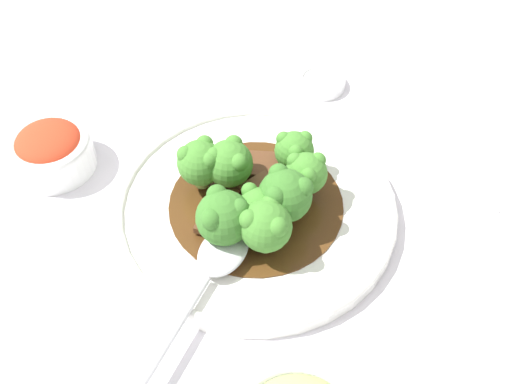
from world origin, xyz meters
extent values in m
plane|color=silver|center=(0.00, 0.00, 0.00)|extent=(4.00, 4.00, 0.00)
cylinder|color=white|center=(0.00, 0.00, 0.01)|extent=(0.30, 0.30, 0.01)
torus|color=white|center=(0.00, 0.00, 0.01)|extent=(0.30, 0.30, 0.01)
cylinder|color=#4C2D14|center=(0.00, 0.00, 0.01)|extent=(0.18, 0.18, 0.00)
cube|color=brown|center=(0.01, -0.01, 0.02)|extent=(0.06, 0.06, 0.01)
cube|color=#56331E|center=(0.04, 0.01, 0.02)|extent=(0.05, 0.06, 0.01)
cube|color=#56331E|center=(-0.02, 0.03, 0.02)|extent=(0.07, 0.03, 0.01)
cylinder|color=#7FA84C|center=(-0.05, -0.03, 0.03)|extent=(0.02, 0.02, 0.02)
sphere|color=#427F2D|center=(-0.05, -0.03, 0.05)|extent=(0.05, 0.05, 0.05)
sphere|color=#427F2D|center=(-0.04, -0.03, 0.07)|extent=(0.02, 0.02, 0.02)
sphere|color=#427F2D|center=(-0.06, -0.01, 0.07)|extent=(0.02, 0.02, 0.02)
sphere|color=#427F2D|center=(-0.06, -0.04, 0.07)|extent=(0.02, 0.02, 0.02)
cylinder|color=#8EB756|center=(-0.01, -0.03, 0.03)|extent=(0.02, 0.02, 0.02)
sphere|color=#387028|center=(-0.01, -0.03, 0.06)|extent=(0.05, 0.05, 0.05)
sphere|color=#387028|center=(0.00, -0.02, 0.07)|extent=(0.02, 0.02, 0.02)
sphere|color=#387028|center=(-0.03, -0.03, 0.07)|extent=(0.02, 0.02, 0.02)
sphere|color=#387028|center=(-0.01, -0.05, 0.07)|extent=(0.02, 0.02, 0.02)
cylinder|color=#7FA84C|center=(0.03, -0.05, 0.03)|extent=(0.01, 0.01, 0.02)
sphere|color=#427F2D|center=(0.03, -0.05, 0.05)|extent=(0.04, 0.04, 0.04)
sphere|color=#427F2D|center=(0.03, -0.03, 0.06)|extent=(0.02, 0.02, 0.02)
sphere|color=#427F2D|center=(0.01, -0.05, 0.06)|extent=(0.02, 0.02, 0.02)
sphere|color=#427F2D|center=(0.04, -0.05, 0.06)|extent=(0.02, 0.02, 0.02)
cylinder|color=#8EB756|center=(0.01, 0.03, 0.03)|extent=(0.02, 0.02, 0.01)
sphere|color=#427F2D|center=(0.01, 0.03, 0.05)|extent=(0.05, 0.05, 0.05)
sphere|color=#427F2D|center=(0.01, 0.05, 0.07)|extent=(0.02, 0.02, 0.02)
sphere|color=#427F2D|center=(0.01, 0.02, 0.07)|extent=(0.02, 0.02, 0.02)
sphere|color=#427F2D|center=(0.03, 0.03, 0.07)|extent=(0.02, 0.02, 0.02)
cylinder|color=#7FA84C|center=(-0.05, 0.01, 0.03)|extent=(0.02, 0.02, 0.01)
sphere|color=#387028|center=(-0.05, 0.01, 0.05)|extent=(0.05, 0.05, 0.05)
sphere|color=#387028|center=(-0.07, 0.02, 0.07)|extent=(0.02, 0.02, 0.02)
sphere|color=#387028|center=(-0.05, 0.00, 0.07)|extent=(0.02, 0.02, 0.02)
sphere|color=#387028|center=(-0.04, 0.03, 0.07)|extent=(0.02, 0.02, 0.02)
cylinder|color=#8EB756|center=(0.06, -0.02, 0.03)|extent=(0.01, 0.01, 0.01)
sphere|color=#427F2D|center=(0.06, -0.02, 0.05)|extent=(0.04, 0.04, 0.04)
sphere|color=#427F2D|center=(0.04, -0.03, 0.06)|extent=(0.02, 0.02, 0.02)
sphere|color=#427F2D|center=(0.07, -0.03, 0.06)|extent=(0.02, 0.02, 0.02)
sphere|color=#427F2D|center=(0.06, -0.01, 0.06)|extent=(0.02, 0.02, 0.02)
cylinder|color=#8EB756|center=(0.01, 0.06, 0.03)|extent=(0.02, 0.02, 0.02)
sphere|color=#427F2D|center=(0.01, 0.06, 0.05)|extent=(0.05, 0.05, 0.05)
sphere|color=#427F2D|center=(0.00, 0.05, 0.06)|extent=(0.02, 0.02, 0.02)
sphere|color=#427F2D|center=(0.02, 0.06, 0.06)|extent=(0.02, 0.02, 0.02)
sphere|color=#427F2D|center=(0.00, 0.08, 0.06)|extent=(0.02, 0.02, 0.02)
cylinder|color=#8EB756|center=(-0.03, -0.01, 0.03)|extent=(0.01, 0.01, 0.01)
sphere|color=#427F2D|center=(-0.03, -0.01, 0.05)|extent=(0.04, 0.04, 0.04)
sphere|color=#427F2D|center=(-0.03, -0.03, 0.06)|extent=(0.02, 0.02, 0.02)
sphere|color=#427F2D|center=(-0.02, 0.00, 0.06)|extent=(0.02, 0.02, 0.02)
sphere|color=#427F2D|center=(-0.04, -0.01, 0.06)|extent=(0.02, 0.02, 0.02)
ellipsoid|color=silver|center=(-0.07, 0.01, 0.03)|extent=(0.07, 0.05, 0.01)
cylinder|color=silver|center=(-0.19, 0.02, 0.02)|extent=(0.17, 0.03, 0.01)
cylinder|color=white|center=(-0.01, 0.24, 0.00)|extent=(0.05, 0.05, 0.01)
cylinder|color=white|center=(-0.01, 0.24, 0.02)|extent=(0.09, 0.09, 0.04)
torus|color=white|center=(-0.01, 0.24, 0.04)|extent=(0.09, 0.09, 0.01)
ellipsoid|color=red|center=(-0.01, 0.24, 0.04)|extent=(0.07, 0.07, 0.03)
cylinder|color=white|center=(0.23, -0.01, 0.01)|extent=(0.06, 0.06, 0.01)
torus|color=white|center=(0.23, -0.01, 0.01)|extent=(0.06, 0.06, 0.01)
cube|color=white|center=(0.13, -0.20, 0.00)|extent=(0.13, 0.10, 0.01)
camera|label=1|loc=(-0.38, -0.13, 0.50)|focal=42.00mm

